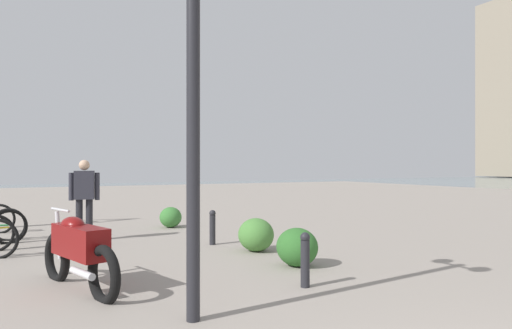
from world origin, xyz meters
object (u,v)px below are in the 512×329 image
at_px(motorcycle, 78,250).
at_px(bollard_mid, 212,227).
at_px(bollard_near, 305,258).
at_px(pedestrian, 84,194).
at_px(lamppost, 193,67).

xyz_separation_m(motorcycle, bollard_mid, (2.34, -2.81, -0.14)).
bearing_deg(bollard_near, bollard_mid, -2.44).
xyz_separation_m(pedestrian, bollard_mid, (-1.67, -2.23, -0.63)).
bearing_deg(pedestrian, bollard_near, -158.51).
bearing_deg(pedestrian, lamppost, -176.83).
relative_size(motorcycle, bollard_near, 2.94).
relative_size(bollard_near, bollard_mid, 1.03).
xyz_separation_m(pedestrian, bollard_near, (-5.27, -2.08, -0.62)).
distance_m(pedestrian, bollard_near, 5.70).
height_order(lamppost, motorcycle, lamppost).
bearing_deg(bollard_near, motorcycle, 64.49).
height_order(motorcycle, bollard_near, motorcycle).
height_order(lamppost, bollard_mid, lamppost).
bearing_deg(bollard_mid, bollard_near, 177.56).
bearing_deg(motorcycle, bollard_mid, -50.20).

